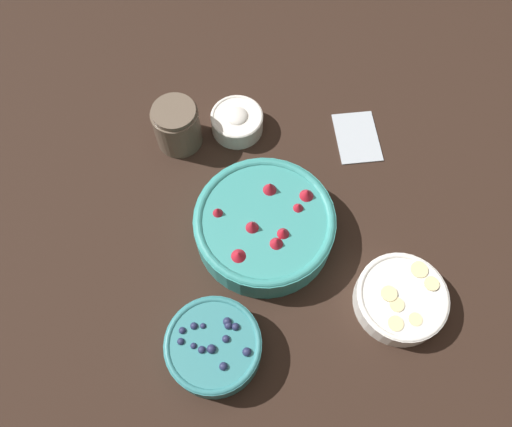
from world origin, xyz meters
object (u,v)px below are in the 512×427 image
object	(u,v)px
bowl_strawberries	(264,224)
bowl_cream	(237,121)
jar_chocolate	(177,127)
bowl_blueberries	(214,346)
bowl_bananas	(401,298)

from	to	relation	value
bowl_strawberries	bowl_cream	world-z (taller)	bowl_strawberries
bowl_strawberries	jar_chocolate	xyz separation A→B (m)	(-0.26, -0.12, 0.01)
bowl_cream	jar_chocolate	distance (m)	0.13
bowl_blueberries	bowl_bananas	size ratio (longest dim) A/B	1.01
bowl_cream	jar_chocolate	world-z (taller)	jar_chocolate
bowl_strawberries	jar_chocolate	size ratio (longest dim) A/B	2.60
bowl_strawberries	bowl_bananas	bearing A→B (deg)	45.93
bowl_cream	jar_chocolate	bearing A→B (deg)	-91.01
bowl_blueberries	bowl_cream	world-z (taller)	bowl_blueberries
bowl_bananas	jar_chocolate	distance (m)	0.56
bowl_blueberries	jar_chocolate	bearing A→B (deg)	177.22
bowl_cream	bowl_blueberries	bearing A→B (deg)	-18.17
bowl_strawberries	bowl_bananas	xyz separation A→B (m)	(0.20, 0.20, -0.01)
bowl_blueberries	jar_chocolate	world-z (taller)	jar_chocolate
bowl_strawberries	bowl_blueberries	size ratio (longest dim) A/B	1.61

